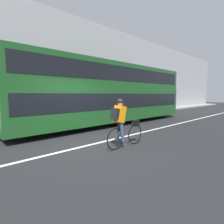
{
  "coord_description": "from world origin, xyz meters",
  "views": [
    {
      "loc": [
        -3.79,
        -5.0,
        1.81
      ],
      "look_at": [
        1.53,
        0.75,
        1.01
      ],
      "focal_mm": 28.0,
      "sensor_mm": 36.0,
      "label": 1
    }
  ],
  "objects_px": {
    "trash_bin": "(106,108)",
    "street_sign_post": "(58,99)",
    "bus": "(110,91)",
    "cyclist_on_bike": "(122,122)"
  },
  "relations": [
    {
      "from": "bus",
      "to": "cyclist_on_bike",
      "type": "xyz_separation_m",
      "value": [
        -2.97,
        -3.87,
        -1.08
      ]
    },
    {
      "from": "trash_bin",
      "to": "street_sign_post",
      "type": "xyz_separation_m",
      "value": [
        -4.08,
        -0.01,
        0.84
      ]
    },
    {
      "from": "bus",
      "to": "cyclist_on_bike",
      "type": "height_order",
      "value": "bus"
    },
    {
      "from": "cyclist_on_bike",
      "to": "trash_bin",
      "type": "height_order",
      "value": "cyclist_on_bike"
    },
    {
      "from": "bus",
      "to": "cyclist_on_bike",
      "type": "bearing_deg",
      "value": -127.46
    },
    {
      "from": "cyclist_on_bike",
      "to": "trash_bin",
      "type": "distance_m",
      "value": 8.27
    },
    {
      "from": "cyclist_on_bike",
      "to": "street_sign_post",
      "type": "height_order",
      "value": "street_sign_post"
    },
    {
      "from": "trash_bin",
      "to": "street_sign_post",
      "type": "bearing_deg",
      "value": -179.91
    },
    {
      "from": "cyclist_on_bike",
      "to": "street_sign_post",
      "type": "distance_m",
      "value": 6.69
    },
    {
      "from": "trash_bin",
      "to": "street_sign_post",
      "type": "distance_m",
      "value": 4.16
    }
  ]
}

